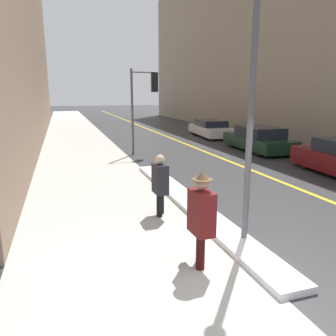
{
  "coord_description": "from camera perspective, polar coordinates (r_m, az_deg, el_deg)",
  "views": [
    {
      "loc": [
        -2.91,
        -3.71,
        2.9
      ],
      "look_at": [
        -0.4,
        4.0,
        1.05
      ],
      "focal_mm": 35.0,
      "sensor_mm": 36.0,
      "label": 1
    }
  ],
  "objects": [
    {
      "name": "ground_plane",
      "position": [
        5.54,
        18.06,
        -19.41
      ],
      "size": [
        160.0,
        160.0,
        0.0
      ],
      "primitive_type": "plane",
      "color": "#2D2D30"
    },
    {
      "name": "sidewalk_slab",
      "position": [
        18.96,
        -15.09,
        3.61
      ],
      "size": [
        4.0,
        80.0,
        0.01
      ],
      "color": "#B2AFA8",
      "rests_on": "ground"
    },
    {
      "name": "road_centre_stripe",
      "position": [
        20.16,
        2.22,
        4.55
      ],
      "size": [
        0.16,
        80.0,
        0.0
      ],
      "color": "gold",
      "rests_on": "ground"
    },
    {
      "name": "snow_bank_curb",
      "position": [
        8.83,
        3.63,
        -5.93
      ],
      "size": [
        0.66,
        8.7,
        0.13
      ],
      "color": "white",
      "rests_on": "ground"
    },
    {
      "name": "building_facade_right",
      "position": [
        30.55,
        14.52,
        20.57
      ],
      "size": [
        6.0,
        36.0,
        14.44
      ],
      "color": "gray",
      "rests_on": "ground"
    },
    {
      "name": "lamp_post",
      "position": [
        6.2,
        14.39,
        12.13
      ],
      "size": [
        0.28,
        0.28,
        4.77
      ],
      "color": "#515156",
      "rests_on": "ground"
    },
    {
      "name": "traffic_light_near",
      "position": [
        15.88,
        -3.93,
        12.84
      ],
      "size": [
        1.31,
        0.32,
        4.02
      ],
      "rotation": [
        0.0,
        0.0,
        -0.03
      ],
      "color": "#515156",
      "rests_on": "ground"
    },
    {
      "name": "pedestrian_with_shoulder_bag",
      "position": [
        5.55,
        5.77,
        -8.21
      ],
      "size": [
        0.36,
        0.73,
        1.68
      ],
      "rotation": [
        0.0,
        0.0,
        -1.53
      ],
      "color": "#340C0C",
      "rests_on": "ground"
    },
    {
      "name": "pedestrian_nearside",
      "position": [
        7.81,
        -1.37,
        -2.49
      ],
      "size": [
        0.3,
        0.5,
        1.5
      ],
      "rotation": [
        0.0,
        0.0,
        -1.53
      ],
      "color": "black",
      "rests_on": "ground"
    },
    {
      "name": "parked_car_dark_green",
      "position": [
        17.6,
        15.49,
        4.8
      ],
      "size": [
        2.01,
        4.6,
        1.25
      ],
      "rotation": [
        0.0,
        0.0,
        1.53
      ],
      "color": "black",
      "rests_on": "ground"
    },
    {
      "name": "parked_car_white",
      "position": [
        22.85,
        7.36,
        6.83
      ],
      "size": [
        2.17,
        4.89,
        1.14
      ],
      "rotation": [
        0.0,
        0.0,
        1.48
      ],
      "color": "silver",
      "rests_on": "ground"
    }
  ]
}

